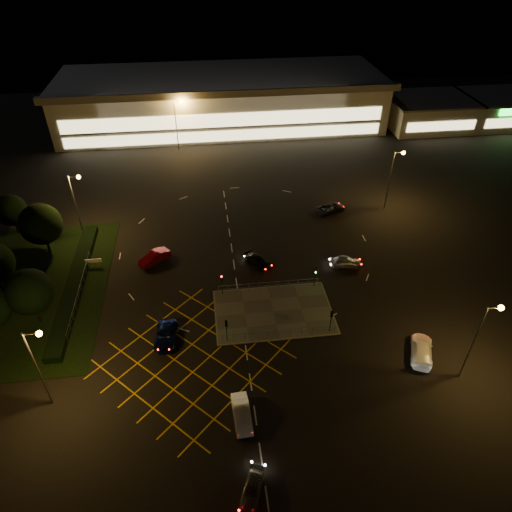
{
  "coord_description": "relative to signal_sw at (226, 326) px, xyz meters",
  "views": [
    {
      "loc": [
        -5.18,
        -41.86,
        39.27
      ],
      "look_at": [
        0.96,
        6.97,
        2.0
      ],
      "focal_mm": 32.0,
      "sensor_mm": 36.0,
      "label": 1
    }
  ],
  "objects": [
    {
      "name": "hedge",
      "position": [
        -19.0,
        11.99,
        -1.87
      ],
      "size": [
        2.0,
        26.0,
        1.0
      ],
      "primitive_type": "cube",
      "color": "black",
      "rests_on": "ground"
    },
    {
      "name": "streetlight_nw",
      "position": [
        -19.56,
        23.99,
        4.2
      ],
      "size": [
        1.78,
        0.56,
        10.03
      ],
      "color": "slate",
      "rests_on": "ground"
    },
    {
      "name": "tree_c",
      "position": [
        -24.0,
        19.99,
        2.59
      ],
      "size": [
        5.76,
        5.76,
        7.84
      ],
      "color": "black",
      "rests_on": "ground"
    },
    {
      "name": "tree_e",
      "position": [
        -22.0,
        5.99,
        2.28
      ],
      "size": [
        5.4,
        5.4,
        7.35
      ],
      "color": "black",
      "rests_on": "ground"
    },
    {
      "name": "streetlight_far_right",
      "position": [
        34.44,
        55.99,
        4.2
      ],
      "size": [
        1.78,
        0.56,
        10.03
      ],
      "color": "slate",
      "rests_on": "ground"
    },
    {
      "name": "retail_unit_b",
      "position": [
        66.0,
        59.95,
        0.85
      ],
      "size": [
        14.8,
        14.8,
        6.35
      ],
      "color": "beige",
      "rests_on": "ground"
    },
    {
      "name": "car_far_dkgrey",
      "position": [
        5.29,
        13.61,
        -1.75
      ],
      "size": [
        3.96,
        4.45,
        1.24
      ],
      "primitive_type": "imported",
      "rotation": [
        0.0,
        0.0,
        0.65
      ],
      "color": "black",
      "rests_on": "ground"
    },
    {
      "name": "signal_se",
      "position": [
        12.0,
        0.0,
        0.0
      ],
      "size": [
        0.28,
        0.3,
        3.15
      ],
      "rotation": [
        0.0,
        0.0,
        3.14
      ],
      "color": "black",
      "rests_on": "pedestrian_island"
    },
    {
      "name": "car_circ_red",
      "position": [
        -8.97,
        16.08,
        -1.6
      ],
      "size": [
        4.63,
        4.15,
        1.53
      ],
      "primitive_type": "imported",
      "rotation": [
        0.0,
        0.0,
        5.39
      ],
      "color": "maroon",
      "rests_on": "ground"
    },
    {
      "name": "car_near_silver",
      "position": [
        0.87,
        -17.18,
        -1.72
      ],
      "size": [
        2.79,
        4.12,
        1.3
      ],
      "primitive_type": "imported",
      "rotation": [
        0.0,
        0.0,
        5.92
      ],
      "color": "#A1A3A8",
      "rests_on": "ground"
    },
    {
      "name": "car_east_grey",
      "position": [
        18.88,
        25.93,
        -1.67
      ],
      "size": [
        5.49,
        3.98,
        1.39
      ],
      "primitive_type": "imported",
      "rotation": [
        0.0,
        0.0,
        1.95
      ],
      "color": "black",
      "rests_on": "ground"
    },
    {
      "name": "signal_sw",
      "position": [
        0.0,
        0.0,
        0.0
      ],
      "size": [
        0.28,
        0.3,
        3.15
      ],
      "rotation": [
        0.0,
        0.0,
        3.14
      ],
      "color": "black",
      "rests_on": "pedestrian_island"
    },
    {
      "name": "streetlight_sw",
      "position": [
        -17.56,
        -6.01,
        4.2
      ],
      "size": [
        1.78,
        0.56,
        10.03
      ],
      "color": "slate",
      "rests_on": "ground"
    },
    {
      "name": "tree_d",
      "position": [
        -30.0,
        25.99,
        1.65
      ],
      "size": [
        4.68,
        4.68,
        6.37
      ],
      "color": "black",
      "rests_on": "ground"
    },
    {
      "name": "streetlight_far_left",
      "position": [
        -5.56,
        53.99,
        4.2
      ],
      "size": [
        1.78,
        0.56,
        10.03
      ],
      "color": "slate",
      "rests_on": "ground"
    },
    {
      "name": "supermarket",
      "position": [
        4.0,
        67.95,
        2.95
      ],
      "size": [
        72.0,
        26.5,
        10.5
      ],
      "color": "beige",
      "rests_on": "ground"
    },
    {
      "name": "car_right_silver",
      "position": [
        17.27,
        11.84,
        -1.64
      ],
      "size": [
        4.45,
        2.24,
        1.45
      ],
      "primitive_type": "imported",
      "rotation": [
        0.0,
        0.0,
        1.44
      ],
      "color": "silver",
      "rests_on": "ground"
    },
    {
      "name": "car_queue_white",
      "position": [
        0.67,
        -10.14,
        -1.61
      ],
      "size": [
        1.85,
        4.66,
        1.51
      ],
      "primitive_type": "imported",
      "rotation": [
        0.0,
        0.0,
        0.06
      ],
      "color": "silver",
      "rests_on": "ground"
    },
    {
      "name": "signal_nw",
      "position": [
        0.0,
        7.99,
        0.0
      ],
      "size": [
        0.28,
        0.3,
        3.15
      ],
      "color": "black",
      "rests_on": "pedestrian_island"
    },
    {
      "name": "pedestrian_island",
      "position": [
        6.0,
        3.99,
        -2.31
      ],
      "size": [
        14.0,
        9.0,
        0.12
      ],
      "primitive_type": "cube",
      "color": "#4C4944",
      "rests_on": "ground"
    },
    {
      "name": "car_left_blue",
      "position": [
        -6.92,
        1.05,
        -1.67
      ],
      "size": [
        2.68,
        5.15,
        1.39
      ],
      "primitive_type": "imported",
      "rotation": [
        0.0,
        0.0,
        6.21
      ],
      "color": "#0C1748",
      "rests_on": "ground"
    },
    {
      "name": "car_approach_white",
      "position": [
        21.11,
        -4.72,
        -1.58
      ],
      "size": [
        4.16,
        5.88,
        1.58
      ],
      "primitive_type": "imported",
      "rotation": [
        0.0,
        0.0,
        2.74
      ],
      "color": "white",
      "rests_on": "ground"
    },
    {
      "name": "retail_unit_a",
      "position": [
        50.0,
        59.97,
        0.85
      ],
      "size": [
        18.8,
        14.8,
        6.35
      ],
      "color": "beige",
      "rests_on": "ground"
    },
    {
      "name": "signal_ne",
      "position": [
        12.0,
        7.99,
        0.0
      ],
      "size": [
        0.28,
        0.3,
        3.15
      ],
      "color": "black",
      "rests_on": "pedestrian_island"
    },
    {
      "name": "grass_verge",
      "position": [
        -24.0,
        11.99,
        -2.33
      ],
      "size": [
        18.0,
        30.0,
        0.08
      ],
      "primitive_type": "cube",
      "color": "black",
      "rests_on": "ground"
    },
    {
      "name": "ground",
      "position": [
        4.0,
        5.99,
        -2.37
      ],
      "size": [
        180.0,
        180.0,
        0.0
      ],
      "primitive_type": "plane",
      "color": "black",
      "rests_on": "ground"
    },
    {
      "name": "streetlight_ne",
      "position": [
        28.44,
        25.99,
        4.2
      ],
      "size": [
        1.78,
        0.56,
        10.03
      ],
      "color": "slate",
      "rests_on": "ground"
    },
    {
      "name": "streetlight_se",
      "position": [
        24.44,
        -8.01,
        4.2
      ],
      "size": [
        1.78,
        0.56,
        10.03
      ],
      "color": "slate",
      "rests_on": "ground"
    }
  ]
}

